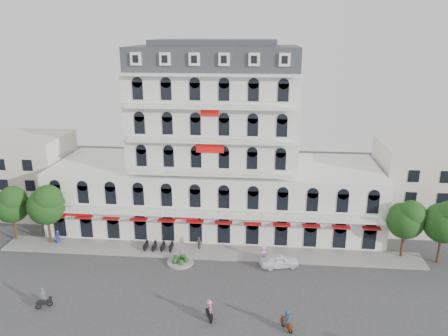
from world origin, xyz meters
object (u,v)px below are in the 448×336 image
rider_east (287,320)px  rider_west (43,299)px  rider_center (209,309)px  parked_car (279,261)px

rider_east → rider_west: bearing=52.2°
rider_center → rider_west: bearing=-113.5°
parked_car → rider_east: 11.59m
rider_west → parked_car: bearing=-9.9°
parked_car → rider_east: bearing=169.1°
parked_car → rider_east: rider_east is taller
parked_car → rider_center: size_ratio=2.10×
rider_east → rider_center: bearing=48.6°
rider_center → parked_car: bearing=124.7°
parked_car → rider_center: rider_center is taller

